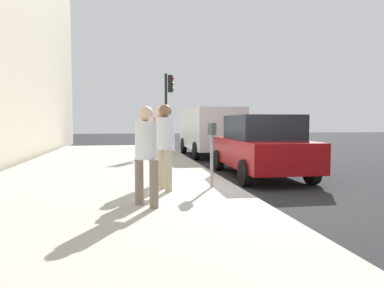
{
  "coord_description": "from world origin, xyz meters",
  "views": [
    {
      "loc": [
        -7.74,
        2.41,
        1.58
      ],
      "look_at": [
        -0.12,
        0.99,
        1.09
      ],
      "focal_mm": 32.49,
      "sensor_mm": 36.0,
      "label": 1
    }
  ],
  "objects_px": {
    "pedestrian_bystander": "(146,148)",
    "parking_officer": "(162,138)",
    "parked_sedan_near": "(260,146)",
    "parked_van_far": "(209,129)",
    "traffic_signal": "(168,100)",
    "pedestrian_at_meter": "(165,140)",
    "parking_meter": "(212,141)"
  },
  "relations": [
    {
      "from": "pedestrian_bystander",
      "to": "parking_officer",
      "type": "height_order",
      "value": "parking_officer"
    },
    {
      "from": "parking_officer",
      "to": "parked_sedan_near",
      "type": "relative_size",
      "value": 0.4
    },
    {
      "from": "parked_van_far",
      "to": "traffic_signal",
      "type": "bearing_deg",
      "value": 90.83
    },
    {
      "from": "pedestrian_at_meter",
      "to": "parking_officer",
      "type": "distance_m",
      "value": 0.78
    },
    {
      "from": "pedestrian_bystander",
      "to": "parked_sedan_near",
      "type": "relative_size",
      "value": 0.38
    },
    {
      "from": "pedestrian_at_meter",
      "to": "traffic_signal",
      "type": "relative_size",
      "value": 0.5
    },
    {
      "from": "parking_meter",
      "to": "parked_sedan_near",
      "type": "relative_size",
      "value": 0.32
    },
    {
      "from": "parking_meter",
      "to": "parking_officer",
      "type": "xyz_separation_m",
      "value": [
        0.65,
        1.03,
        0.05
      ]
    },
    {
      "from": "parking_meter",
      "to": "traffic_signal",
      "type": "bearing_deg",
      "value": -0.13
    },
    {
      "from": "parking_officer",
      "to": "parked_sedan_near",
      "type": "xyz_separation_m",
      "value": [
        1.41,
        -2.97,
        -0.32
      ]
    },
    {
      "from": "pedestrian_bystander",
      "to": "parked_van_far",
      "type": "relative_size",
      "value": 0.33
    },
    {
      "from": "parked_van_far",
      "to": "parking_officer",
      "type": "bearing_deg",
      "value": 158.92
    },
    {
      "from": "parking_officer",
      "to": "pedestrian_at_meter",
      "type": "bearing_deg",
      "value": -75.08
    },
    {
      "from": "parking_meter",
      "to": "parked_van_far",
      "type": "height_order",
      "value": "parked_van_far"
    },
    {
      "from": "parking_meter",
      "to": "parked_sedan_near",
      "type": "height_order",
      "value": "parked_sedan_near"
    },
    {
      "from": "pedestrian_at_meter",
      "to": "parked_sedan_near",
      "type": "xyz_separation_m",
      "value": [
        2.2,
        -2.98,
        -0.32
      ]
    },
    {
      "from": "pedestrian_bystander",
      "to": "parked_sedan_near",
      "type": "bearing_deg",
      "value": 6.75
    },
    {
      "from": "parking_meter",
      "to": "parked_van_far",
      "type": "xyz_separation_m",
      "value": [
        8.37,
        -1.94,
        0.09
      ]
    },
    {
      "from": "pedestrian_at_meter",
      "to": "parked_sedan_near",
      "type": "bearing_deg",
      "value": 24.68
    },
    {
      "from": "parking_meter",
      "to": "pedestrian_at_meter",
      "type": "relative_size",
      "value": 0.79
    },
    {
      "from": "pedestrian_at_meter",
      "to": "parked_sedan_near",
      "type": "relative_size",
      "value": 0.4
    },
    {
      "from": "parked_sedan_near",
      "to": "parking_officer",
      "type": "bearing_deg",
      "value": 115.42
    },
    {
      "from": "parking_meter",
      "to": "traffic_signal",
      "type": "relative_size",
      "value": 0.39
    },
    {
      "from": "traffic_signal",
      "to": "parking_officer",
      "type": "bearing_deg",
      "value": 172.24
    },
    {
      "from": "parked_van_far",
      "to": "parking_meter",
      "type": "bearing_deg",
      "value": 166.91
    },
    {
      "from": "parked_van_far",
      "to": "pedestrian_bystander",
      "type": "bearing_deg",
      "value": 160.72
    },
    {
      "from": "parking_officer",
      "to": "parking_meter",
      "type": "bearing_deg",
      "value": -16.94
    },
    {
      "from": "parked_van_far",
      "to": "traffic_signal",
      "type": "relative_size",
      "value": 1.45
    },
    {
      "from": "parking_meter",
      "to": "parking_officer",
      "type": "relative_size",
      "value": 0.78
    },
    {
      "from": "pedestrian_bystander",
      "to": "parking_meter",
      "type": "bearing_deg",
      "value": 5.68
    },
    {
      "from": "parking_meter",
      "to": "parked_sedan_near",
      "type": "distance_m",
      "value": 2.85
    },
    {
      "from": "pedestrian_at_meter",
      "to": "parked_sedan_near",
      "type": "distance_m",
      "value": 3.71
    }
  ]
}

